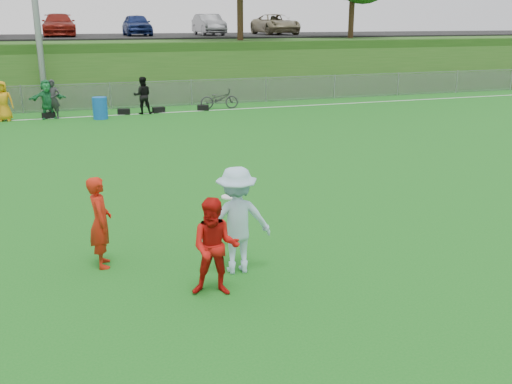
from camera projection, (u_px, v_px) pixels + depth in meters
name	position (u px, v px, depth m)	size (l,w,h in m)	color
ground	(218.00, 279.00, 9.64)	(120.00, 120.00, 0.00)	#156618
sideline_far	(115.00, 115.00, 25.95)	(60.00, 0.10, 0.01)	white
fence	(110.00, 96.00, 27.57)	(58.00, 0.06, 1.30)	gray
berm	(95.00, 62.00, 37.29)	(120.00, 18.00, 3.00)	#204E16
parking_lot	(91.00, 37.00, 38.65)	(120.00, 12.00, 0.10)	black
car_row	(72.00, 25.00, 37.16)	(32.04, 5.18, 1.44)	white
spectator_row	(46.00, 99.00, 24.82)	(8.80, 0.78, 1.69)	red
gear_bags	(135.00, 111.00, 26.28)	(7.59, 0.41, 0.26)	black
player_red_left	(100.00, 222.00, 9.94)	(0.60, 0.39, 1.64)	red
player_red_center	(215.00, 247.00, 8.89)	(0.78, 0.61, 1.60)	red
player_blue	(237.00, 220.00, 9.69)	(1.21, 0.69, 1.87)	#A7D0E8
frisbee	(229.00, 197.00, 10.66)	(0.31, 0.31, 0.03)	white
recycling_bin	(100.00, 108.00, 24.87)	(0.63, 0.63, 0.95)	blue
bicycle	(219.00, 99.00, 27.68)	(0.64, 1.85, 0.97)	#292A2C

